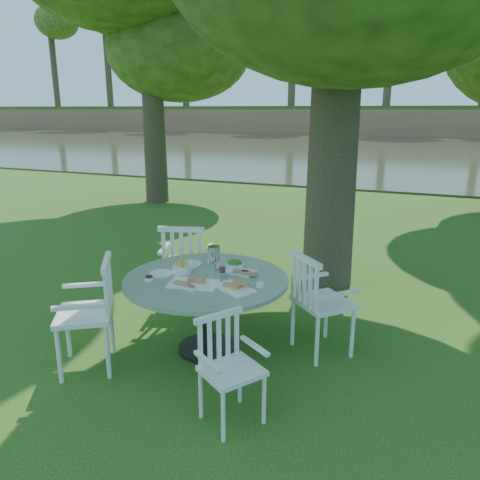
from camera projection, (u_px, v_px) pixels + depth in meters
name	position (u px, v px, depth m)	size (l,w,h in m)	color
ground	(233.00, 318.00, 5.22)	(140.00, 140.00, 0.00)	#193D0C
table	(206.00, 290.00, 4.36)	(1.52, 1.52, 0.74)	black
chair_ne	(315.00, 297.00, 4.32)	(0.68, 0.68, 0.98)	white
chair_nw	(184.00, 261.00, 5.29)	(0.63, 0.60, 1.01)	white
chair_sw	(95.00, 306.00, 4.09)	(0.67, 0.68, 1.00)	white
chair_se	(226.00, 359.00, 3.44)	(0.54, 0.55, 0.80)	white
tableware	(207.00, 270.00, 4.39)	(1.14, 0.79, 0.23)	white
river	(396.00, 151.00, 25.73)	(100.00, 28.00, 0.12)	#30331E
far_bank	(424.00, 48.00, 39.83)	(100.00, 18.00, 15.20)	brown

